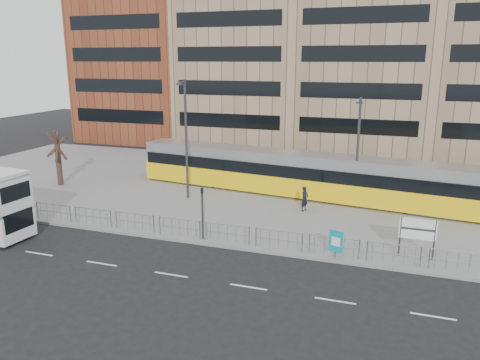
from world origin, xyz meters
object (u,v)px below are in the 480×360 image
(ad_panel, at_px, (336,242))
(traffic_light_west, at_px, (202,207))
(tram, at_px, (307,175))
(bare_tree, at_px, (55,128))
(lamp_post_east, at_px, (358,148))
(station_sign, at_px, (418,231))
(pedestrian, at_px, (305,199))
(lamp_post_west, at_px, (186,135))

(ad_panel, distance_m, traffic_light_west, 7.69)
(tram, distance_m, bare_tree, 20.49)
(traffic_light_west, bearing_deg, lamp_post_east, 37.38)
(tram, relative_size, lamp_post_east, 3.66)
(station_sign, relative_size, pedestrian, 1.25)
(traffic_light_west, distance_m, lamp_post_west, 8.97)
(bare_tree, bearing_deg, station_sign, -12.60)
(station_sign, distance_m, traffic_light_west, 11.69)
(lamp_post_east, bearing_deg, tram, 158.75)
(station_sign, bearing_deg, ad_panel, -161.71)
(lamp_post_west, bearing_deg, lamp_post_east, 8.75)
(station_sign, bearing_deg, lamp_post_west, 159.46)
(ad_panel, distance_m, bare_tree, 25.04)
(pedestrian, height_order, traffic_light_west, traffic_light_west)
(lamp_post_east, bearing_deg, ad_panel, -90.59)
(station_sign, distance_m, bare_tree, 28.46)
(ad_panel, bearing_deg, traffic_light_west, -161.43)
(lamp_post_west, bearing_deg, ad_panel, -31.75)
(station_sign, xyz_separation_m, lamp_post_east, (-3.91, 7.99, 2.71))
(pedestrian, height_order, bare_tree, bare_tree)
(tram, height_order, traffic_light_west, tram)
(station_sign, relative_size, ad_panel, 1.46)
(station_sign, height_order, lamp_post_east, lamp_post_east)
(station_sign, xyz_separation_m, lamp_post_west, (-16.00, 6.13, 3.27))
(pedestrian, distance_m, lamp_post_west, 9.75)
(ad_panel, bearing_deg, tram, 127.84)
(tram, distance_m, station_sign, 12.10)
(traffic_light_west, bearing_deg, pedestrian, 44.69)
(lamp_post_west, height_order, bare_tree, lamp_post_west)
(ad_panel, bearing_deg, pedestrian, 132.36)
(lamp_post_west, bearing_deg, bare_tree, 179.80)
(lamp_post_east, distance_m, bare_tree, 23.75)
(traffic_light_west, bearing_deg, lamp_post_west, 108.29)
(ad_panel, distance_m, pedestrian, 7.82)
(ad_panel, xyz_separation_m, lamp_post_west, (-11.99, 7.42, 3.89))
(traffic_light_west, xyz_separation_m, lamp_post_east, (7.70, 9.18, 2.22))
(ad_panel, bearing_deg, lamp_post_east, 108.74)
(bare_tree, bearing_deg, traffic_light_west, -24.74)
(pedestrian, relative_size, lamp_post_west, 0.20)
(station_sign, distance_m, lamp_post_west, 17.44)
(pedestrian, relative_size, bare_tree, 0.25)
(pedestrian, bearing_deg, lamp_post_west, 113.34)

